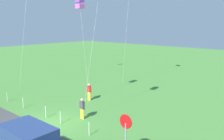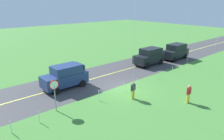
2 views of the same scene
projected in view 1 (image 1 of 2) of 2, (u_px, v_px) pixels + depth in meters
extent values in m
cube|color=#478438|center=(48.00, 125.00, 17.71)|extent=(120.00, 120.00, 0.10)
cube|color=navy|center=(28.00, 134.00, 11.97)|extent=(2.73, 1.75, 0.80)
cube|color=#334756|center=(11.00, 125.00, 13.02)|extent=(0.10, 1.62, 0.60)
cylinder|color=red|center=(126.00, 122.00, 12.66)|extent=(0.76, 0.04, 0.76)
cylinder|color=white|center=(126.00, 121.00, 12.68)|extent=(0.62, 0.01, 0.62)
cylinder|color=yellow|center=(81.00, 113.00, 18.77)|extent=(0.16, 0.16, 0.82)
cylinder|color=yellow|center=(83.00, 114.00, 18.66)|extent=(0.16, 0.16, 0.82)
cube|color=#3F3F47|center=(82.00, 105.00, 18.59)|extent=(0.36, 0.22, 0.56)
cylinder|color=#3F3F47|center=(80.00, 105.00, 18.75)|extent=(0.10, 0.10, 0.52)
cylinder|color=#3F3F47|center=(84.00, 106.00, 18.44)|extent=(0.10, 0.10, 0.52)
sphere|color=#D8AD84|center=(82.00, 100.00, 18.51)|extent=(0.22, 0.22, 0.22)
cylinder|color=yellow|center=(89.00, 96.00, 23.29)|extent=(0.16, 0.16, 0.82)
cylinder|color=yellow|center=(90.00, 96.00, 23.18)|extent=(0.16, 0.16, 0.82)
cube|color=red|center=(89.00, 89.00, 23.11)|extent=(0.36, 0.22, 0.56)
cylinder|color=red|center=(87.00, 89.00, 23.27)|extent=(0.10, 0.10, 0.52)
cylinder|color=red|center=(91.00, 90.00, 22.96)|extent=(0.10, 0.10, 0.52)
sphere|color=#D8AD84|center=(89.00, 85.00, 23.04)|extent=(0.22, 0.22, 0.22)
cylinder|color=silver|center=(90.00, 59.00, 17.92)|extent=(1.07, 0.87, 9.16)
cylinder|color=silver|center=(85.00, 54.00, 22.07)|extent=(0.16, 1.05, 8.71)
cube|color=purple|center=(80.00, 0.00, 20.78)|extent=(0.56, 0.56, 0.36)
cube|color=#D859BF|center=(80.00, 6.00, 20.88)|extent=(0.56, 0.56, 0.36)
cylinder|color=silver|center=(25.00, 14.00, 26.14)|extent=(0.89, 2.00, 15.95)
cylinder|color=silver|center=(127.00, 20.00, 27.52)|extent=(2.14, 1.15, 14.86)
cylinder|color=silver|center=(7.00, 96.00, 22.95)|extent=(0.05, 0.05, 0.90)
cylinder|color=silver|center=(23.00, 103.00, 21.12)|extent=(0.05, 0.05, 0.90)
cylinder|color=silver|center=(46.00, 112.00, 18.97)|extent=(0.05, 0.05, 0.90)
cylinder|color=silver|center=(60.00, 118.00, 17.80)|extent=(0.05, 0.05, 0.90)
cylinder|color=silver|center=(89.00, 129.00, 15.89)|extent=(0.05, 0.05, 0.90)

